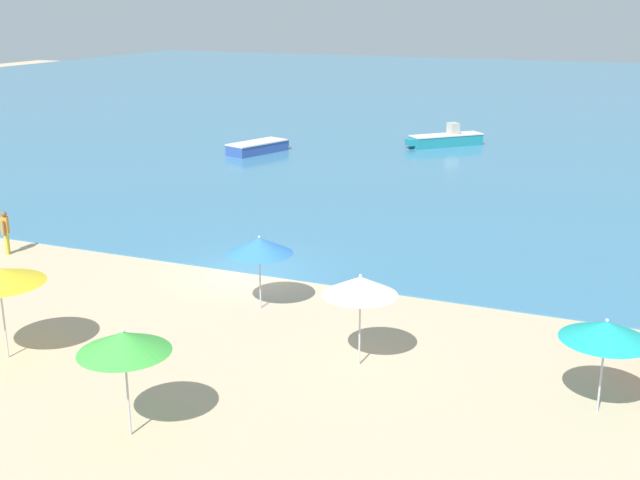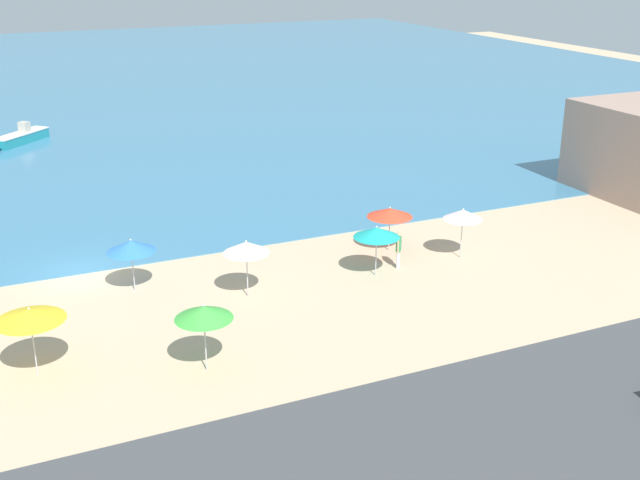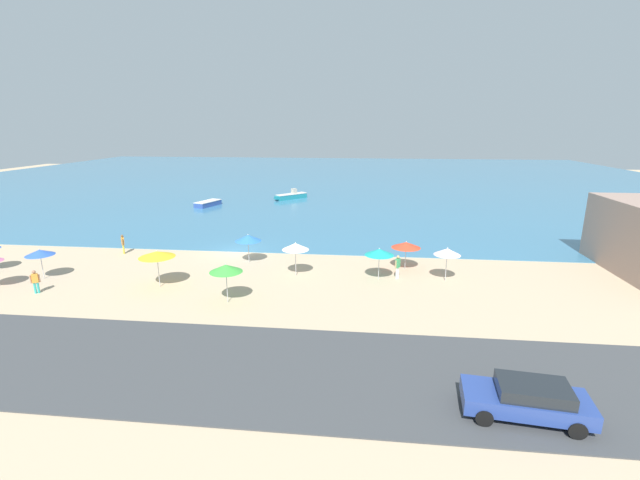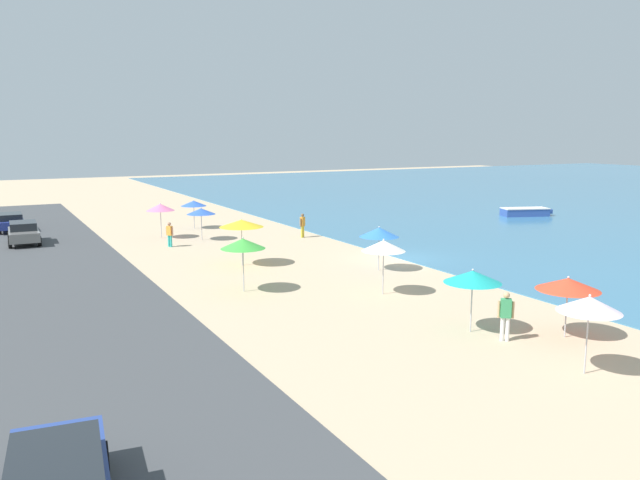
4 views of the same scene
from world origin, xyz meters
name	(u,v)px [view 4 (image 4 of 4)]	position (x,y,z in m)	size (l,w,h in m)	color
ground_plane	(400,259)	(0.00, 0.00, 0.00)	(160.00, 160.00, 0.00)	tan
coastal_road	(67,297)	(0.00, -18.00, 0.03)	(80.00, 8.00, 0.06)	#404346
beach_umbrella_0	(194,203)	(-17.12, -6.90, 1.93)	(1.94, 1.94, 2.21)	#B2B2B7
beach_umbrella_1	(201,211)	(-11.79, -8.02, 1.97)	(1.93, 1.93, 2.24)	#B2B2B7
beach_umbrella_2	(243,244)	(2.76, -10.73, 2.23)	(2.04, 2.04, 2.54)	#B2B2B7
beach_umbrella_3	(568,284)	(14.33, -3.09, 1.94)	(2.22, 2.22, 2.23)	#B2B2B7
beach_umbrella_4	(473,277)	(12.24, -5.61, 2.06)	(2.08, 2.08, 2.36)	#B2B2B7
beach_umbrella_5	(379,232)	(1.96, -2.77, 2.05)	(2.09, 2.09, 2.37)	#B2B2B7
beach_umbrella_6	(589,304)	(16.98, -5.35, 2.16)	(1.87, 1.87, 2.47)	#B2B2B7
beach_umbrella_7	(241,223)	(-2.70, -8.66, 2.33)	(2.41, 2.41, 2.60)	#B2B2B7
beach_umbrella_8	(160,207)	(-13.83, -10.26, 2.16)	(1.92, 1.92, 2.47)	#B2B2B7
beach_umbrella_9	(384,246)	(6.21, -5.38, 2.22)	(1.97, 1.97, 2.54)	#B2B2B7
bather_0	(170,233)	(-10.21, -10.64, 0.89)	(0.49, 0.38, 1.59)	teal
bather_1	(506,314)	(13.60, -5.27, 0.99)	(0.39, 0.47, 1.75)	white
bather_2	(303,224)	(-9.45, -1.51, 0.94)	(0.38, 0.50, 1.68)	gold
parked_car_0	(24,232)	(-15.57, -18.80, 0.82)	(4.11, 2.00, 1.43)	slate
parked_car_2	(11,221)	(-21.95, -19.30, 0.78)	(4.10, 1.84, 1.33)	navy
skiff_nearshore	(525,212)	(-10.19, 20.78, 0.40)	(2.82, 4.56, 0.70)	#314F9C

